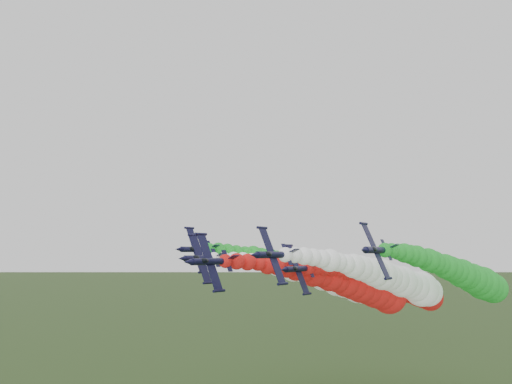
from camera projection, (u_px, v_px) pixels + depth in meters
jet_lead at (357, 286)px, 121.24m from camera, size 13.27×76.00×19.51m
jet_inner_left at (331, 280)px, 135.66m from camera, size 12.58×75.31×18.83m
jet_inner_right at (396, 280)px, 120.66m from camera, size 12.49×75.21×18.73m
jet_outer_left at (321, 272)px, 142.56m from camera, size 12.60×75.07×18.65m
jet_outer_right at (468, 277)px, 122.24m from camera, size 12.54×75.27×18.79m
jet_trail at (400, 287)px, 134.12m from camera, size 12.46×75.19×18.70m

